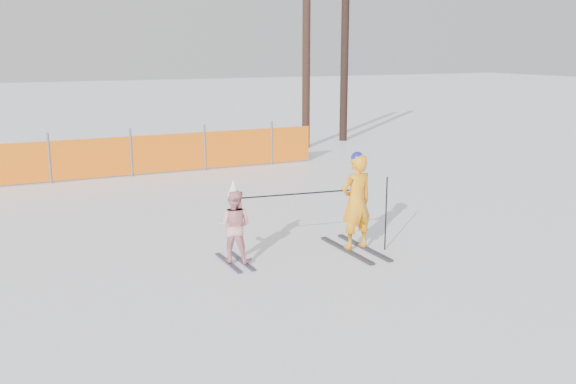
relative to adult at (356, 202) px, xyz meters
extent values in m
plane|color=white|center=(-1.03, -0.08, -0.81)|extent=(120.00, 120.00, 0.00)
cube|color=black|center=(-0.17, 0.00, -0.79)|extent=(0.09, 1.56, 0.04)
cube|color=black|center=(0.17, 0.00, -0.79)|extent=(0.09, 1.56, 0.04)
imported|color=orange|center=(0.00, 0.00, 0.01)|extent=(0.60, 0.42, 1.57)
sphere|color=navy|center=(0.00, 0.00, 0.73)|extent=(0.21, 0.21, 0.21)
cube|color=black|center=(-2.14, 0.27, -0.80)|extent=(0.09, 1.00, 0.03)
cube|color=black|center=(-1.92, 0.27, -0.80)|extent=(0.09, 1.00, 0.03)
imported|color=pink|center=(-2.03, 0.27, -0.22)|extent=(0.70, 0.68, 1.13)
cone|color=white|center=(-2.03, 0.27, 0.38)|extent=(0.19, 0.19, 0.24)
cylinder|color=black|center=(0.45, -0.20, -0.20)|extent=(0.02, 0.02, 1.23)
cylinder|color=black|center=(-1.01, 0.13, 0.21)|extent=(1.78, 0.26, 0.02)
cylinder|color=#595960|center=(-3.91, 7.89, -0.19)|extent=(0.06, 0.06, 1.25)
cylinder|color=#595960|center=(-1.91, 7.89, -0.19)|extent=(0.06, 0.06, 1.25)
cylinder|color=#595960|center=(0.09, 7.89, -0.19)|extent=(0.06, 0.06, 1.25)
cylinder|color=#595960|center=(2.09, 7.89, -0.19)|extent=(0.06, 0.06, 1.25)
cube|color=orange|center=(-4.32, 7.89, -0.26)|extent=(15.18, 0.03, 1.00)
cylinder|color=#311C16|center=(4.46, 10.35, 2.23)|extent=(0.26, 0.26, 6.08)
cylinder|color=black|center=(6.46, 11.27, 2.02)|extent=(0.27, 0.27, 5.67)
camera|label=1|loc=(-5.43, -8.63, 2.44)|focal=40.00mm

